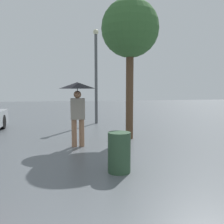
{
  "coord_description": "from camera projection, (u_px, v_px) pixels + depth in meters",
  "views": [
    {
      "loc": [
        0.12,
        -1.24,
        1.73
      ],
      "look_at": [
        1.55,
        5.96,
        0.99
      ],
      "focal_mm": 40.0,
      "sensor_mm": 36.0,
      "label": 1
    }
  ],
  "objects": [
    {
      "name": "tree",
      "position": [
        130.0,
        30.0,
        8.07
      ],
      "size": [
        1.88,
        1.88,
        4.57
      ],
      "color": "brown",
      "rests_on": "ground_plane"
    },
    {
      "name": "street_lamp",
      "position": [
        96.0,
        71.0,
        11.75
      ],
      "size": [
        0.25,
        0.25,
        4.4
      ],
      "color": "#515456",
      "rests_on": "ground_plane"
    },
    {
      "name": "pedestrian",
      "position": [
        77.0,
        96.0,
        7.14
      ],
      "size": [
        1.04,
        1.04,
        1.87
      ],
      "color": "#9E7051",
      "rests_on": "ground_plane"
    },
    {
      "name": "trash_bin",
      "position": [
        119.0,
        152.0,
        5.05
      ],
      "size": [
        0.46,
        0.46,
        0.82
      ],
      "color": "#2D4C33",
      "rests_on": "ground_plane"
    }
  ]
}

